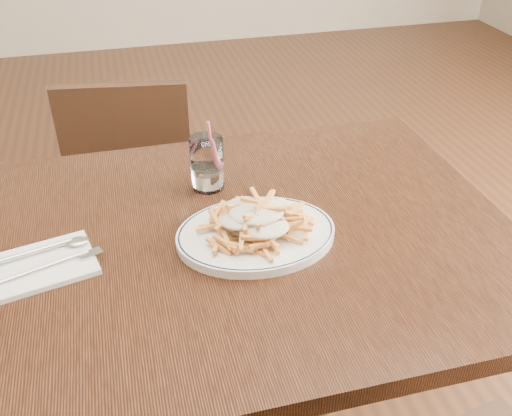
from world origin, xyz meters
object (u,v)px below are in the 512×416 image
object	(u,v)px
chair_far	(135,177)
fries_plate	(256,234)
water_glass	(207,166)
loaded_fries	(256,216)
table	(206,269)

from	to	relation	value
chair_far	fries_plate	size ratio (longest dim) A/B	2.21
chair_far	fries_plate	bearing A→B (deg)	-75.93
fries_plate	water_glass	distance (m)	0.22
fries_plate	loaded_fries	bearing A→B (deg)	90.00
table	water_glass	xyz separation A→B (m)	(0.04, 0.18, 0.13)
fries_plate	water_glass	xyz separation A→B (m)	(-0.05, 0.21, 0.04)
fries_plate	chair_far	bearing A→B (deg)	104.07
loaded_fries	water_glass	distance (m)	0.22
water_glass	table	bearing A→B (deg)	-103.14
chair_far	loaded_fries	bearing A→B (deg)	-75.93
table	loaded_fries	xyz separation A→B (m)	(0.09, -0.03, 0.13)
fries_plate	water_glass	world-z (taller)	water_glass
chair_far	water_glass	distance (m)	0.69
water_glass	loaded_fries	bearing A→B (deg)	-75.85
chair_far	loaded_fries	xyz separation A→B (m)	(0.20, -0.79, 0.34)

